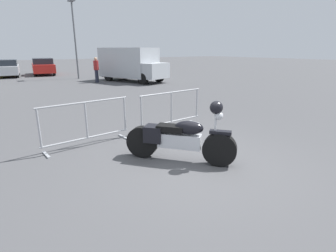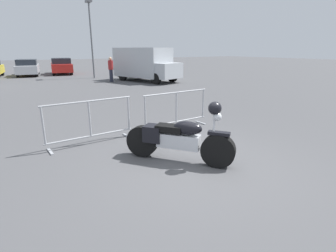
# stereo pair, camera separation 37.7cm
# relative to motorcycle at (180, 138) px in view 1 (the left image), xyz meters

# --- Properties ---
(ground_plane) EXTENTS (120.00, 120.00, 0.00)m
(ground_plane) POSITION_rel_motorcycle_xyz_m (0.16, -0.37, -0.49)
(ground_plane) COLOR #4C4C4F
(motorcycle) EXTENTS (1.56, 1.90, 1.29)m
(motorcycle) POSITION_rel_motorcycle_xyz_m (0.00, 0.00, 0.00)
(motorcycle) COLOR black
(motorcycle) RESTS_ON ground
(crowd_barrier_near) EXTENTS (2.14, 0.56, 1.07)m
(crowd_barrier_near) POSITION_rel_motorcycle_xyz_m (-1.23, 1.95, 0.06)
(crowd_barrier_near) COLOR #9EA0A5
(crowd_barrier_near) RESTS_ON ground
(crowd_barrier_far) EXTENTS (2.14, 0.56, 1.07)m
(crowd_barrier_far) POSITION_rel_motorcycle_xyz_m (1.23, 1.95, 0.06)
(crowd_barrier_far) COLOR #9EA0A5
(crowd_barrier_far) RESTS_ON ground
(delivery_van) EXTENTS (3.41, 5.36, 2.31)m
(delivery_van) POSITION_rel_motorcycle_xyz_m (5.77, 12.94, 0.75)
(delivery_van) COLOR #B2B7BC
(delivery_van) RESTS_ON ground
(parked_car_silver) EXTENTS (2.22, 4.27, 1.38)m
(parked_car_silver) POSITION_rel_motorcycle_xyz_m (-1.05, 21.77, 0.21)
(parked_car_silver) COLOR #B7BABF
(parked_car_silver) RESTS_ON ground
(parked_car_red) EXTENTS (2.31, 4.45, 1.44)m
(parked_car_red) POSITION_rel_motorcycle_xyz_m (1.75, 21.98, 0.24)
(parked_car_red) COLOR #B21E19
(parked_car_red) RESTS_ON ground
(pedestrian) EXTENTS (0.36, 0.36, 1.69)m
(pedestrian) POSITION_rel_motorcycle_xyz_m (3.52, 13.70, 0.43)
(pedestrian) COLOR #262838
(pedestrian) RESTS_ON ground
(planter_island) EXTENTS (4.11, 4.11, 1.25)m
(planter_island) POSITION_rel_motorcycle_xyz_m (7.25, 16.82, -0.10)
(planter_island) COLOR #ADA89E
(planter_island) RESTS_ON ground
(street_lamp) EXTENTS (0.36, 0.70, 5.68)m
(street_lamp) POSITION_rel_motorcycle_xyz_m (3.24, 16.89, 3.22)
(street_lamp) COLOR #595B60
(street_lamp) RESTS_ON ground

